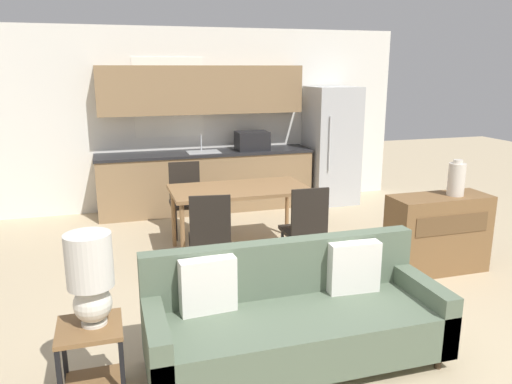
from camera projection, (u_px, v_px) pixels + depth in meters
ground_plane at (322, 363)px, 3.68m from camera, size 20.00×20.00×0.00m
wall_back at (200, 119)px, 7.65m from camera, size 6.40×0.07×2.70m
kitchen_counter at (206, 155)px, 7.50m from camera, size 3.22×0.65×2.15m
refrigerator at (331, 145)px, 7.93m from camera, size 0.72×0.78×1.83m
dining_table at (239, 193)px, 5.79m from camera, size 1.58×0.85×0.77m
couch at (293, 318)px, 3.65m from camera, size 2.14×0.80×0.86m
side_table at (91, 352)px, 3.19m from camera, size 0.40×0.40×0.54m
table_lamp at (90, 275)px, 3.09m from camera, size 0.29×0.29×0.60m
credenza at (437, 233)px, 5.28m from camera, size 1.06×0.44×0.83m
vase at (456, 179)px, 5.16m from camera, size 0.17×0.17×0.38m
dining_chair_near_right at (305, 226)px, 5.24m from camera, size 0.43×0.43×0.94m
dining_chair_near_left at (210, 234)px, 4.97m from camera, size 0.48×0.48×0.94m
dining_chair_far_left at (186, 196)px, 6.44m from camera, size 0.43×0.43×0.94m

